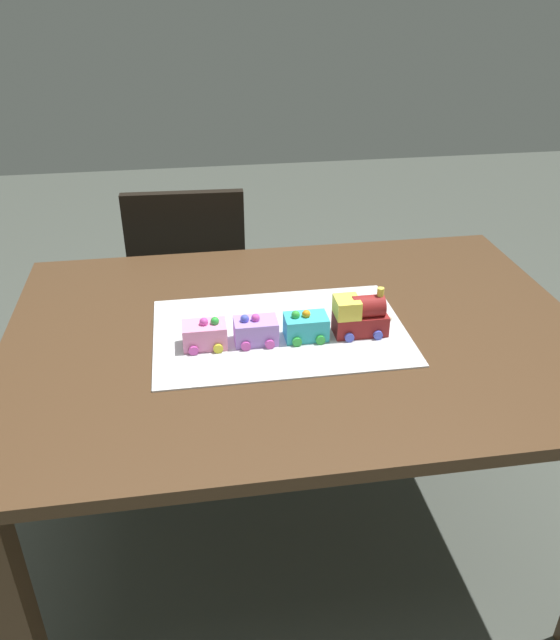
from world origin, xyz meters
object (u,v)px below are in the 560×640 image
dining_table (298,366)px  cake_car_caboose_lavender (256,331)px  cake_locomotive (360,316)px  cake_car_tanker_turquoise (306,327)px  cake_car_hopper_bubblegum (205,335)px  chair (190,284)px

dining_table → cake_car_caboose_lavender: cake_car_caboose_lavender is taller
dining_table → cake_car_caboose_lavender: (0.11, 0.05, 0.14)m
cake_locomotive → cake_car_caboose_lavender: (0.25, 0.00, -0.02)m
cake_car_tanker_turquoise → cake_car_hopper_bubblegum: bearing=0.0°
chair → cake_car_hopper_bubblegum: 0.93m
chair → cake_car_tanker_turquoise: bearing=109.0°
cake_locomotive → cake_car_caboose_lavender: bearing=0.0°
dining_table → cake_car_tanker_turquoise: size_ratio=14.00×
dining_table → cake_locomotive: size_ratio=10.00×
dining_table → chair: bearing=-73.3°
cake_car_tanker_turquoise → chair: bearing=-73.6°
dining_table → cake_car_hopper_bubblegum: bearing=11.7°
cake_car_caboose_lavender → chair: bearing=-80.9°
chair → cake_car_caboose_lavender: 0.94m
dining_table → cake_locomotive: 0.22m
chair → cake_locomotive: size_ratio=6.14×
cake_car_hopper_bubblegum → cake_car_tanker_turquoise: bearing=180.0°
cake_car_tanker_turquoise → cake_car_caboose_lavender: size_ratio=1.00×
dining_table → chair: size_ratio=1.63×
chair → cake_car_tanker_turquoise: (-0.26, 0.88, 0.30)m
chair → cake_car_hopper_bubblegum: bearing=94.2°
cake_locomotive → cake_car_caboose_lavender: 0.25m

